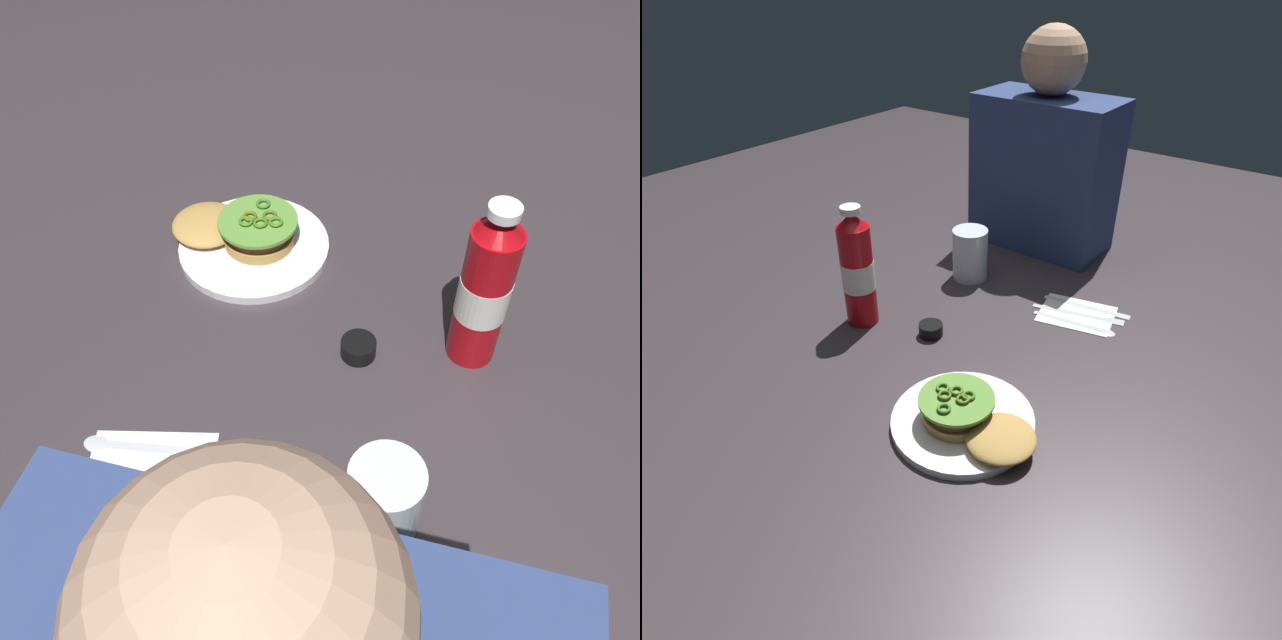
{
  "view_description": "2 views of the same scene",
  "coord_description": "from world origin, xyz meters",
  "views": [
    {
      "loc": [
        -0.16,
        0.61,
        0.76
      ],
      "look_at": [
        -0.01,
        0.01,
        0.07
      ],
      "focal_mm": 38.68,
      "sensor_mm": 36.0,
      "label": 1
    },
    {
      "loc": [
        0.55,
        -0.7,
        0.66
      ],
      "look_at": [
        0.02,
        0.0,
        0.07
      ],
      "focal_mm": 30.4,
      "sensor_mm": 36.0,
      "label": 2
    }
  ],
  "objects": [
    {
      "name": "ground_plane",
      "position": [
        0.0,
        0.0,
        0.0
      ],
      "size": [
        3.0,
        3.0,
        0.0
      ],
      "primitive_type": "plane",
      "color": "#372E33"
    },
    {
      "name": "water_glass",
      "position": [
        -0.14,
        0.25,
        0.06
      ],
      "size": [
        0.08,
        0.08,
        0.12
      ],
      "primitive_type": "cylinder",
      "color": "silver",
      "rests_on": "ground_plane"
    },
    {
      "name": "spoon_utensil",
      "position": [
        0.19,
        0.22,
        0.0
      ],
      "size": [
        0.18,
        0.04,
        0.0
      ],
      "color": "silver",
      "rests_on": "napkin"
    },
    {
      "name": "butter_knife",
      "position": [
        0.16,
        0.29,
        0.0
      ],
      "size": [
        0.2,
        0.05,
        0.0
      ],
      "color": "silver",
      "rests_on": "napkin"
    },
    {
      "name": "condiment_cup",
      "position": [
        -0.06,
        -0.0,
        0.01
      ],
      "size": [
        0.05,
        0.05,
        0.03
      ],
      "primitive_type": "cylinder",
      "color": "black",
      "rests_on": "ground_plane"
    },
    {
      "name": "napkin",
      "position": [
        0.15,
        0.25,
        0.0
      ],
      "size": [
        0.18,
        0.16,
        0.0
      ],
      "primitive_type": "cube",
      "rotation": [
        0.0,
        0.0,
        0.23
      ],
      "color": "white",
      "rests_on": "ground_plane"
    },
    {
      "name": "dinner_plate",
      "position": [
        0.15,
        -0.17,
        0.01
      ],
      "size": [
        0.24,
        0.24,
        0.01
      ],
      "primitive_type": "cylinder",
      "color": "white",
      "rests_on": "ground_plane"
    },
    {
      "name": "ketchup_bottle",
      "position": [
        -0.21,
        -0.05,
        0.12
      ],
      "size": [
        0.07,
        0.07,
        0.26
      ],
      "color": "#B40B13",
      "rests_on": "ground_plane"
    },
    {
      "name": "burger_sandwich",
      "position": [
        0.18,
        -0.18,
        0.03
      ],
      "size": [
        0.21,
        0.13,
        0.05
      ],
      "color": "#B58946",
      "rests_on": "dinner_plate"
    },
    {
      "name": "diner_person",
      "position": [
        -0.11,
        0.52,
        0.23
      ],
      "size": [
        0.35,
        0.18,
        0.54
      ],
      "color": "navy",
      "rests_on": "ground_plane"
    },
    {
      "name": "fork_utensil",
      "position": [
        0.17,
        0.26,
        0.0
      ],
      "size": [
        0.2,
        0.07,
        0.0
      ],
      "color": "silver",
      "rests_on": "napkin"
    }
  ]
}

